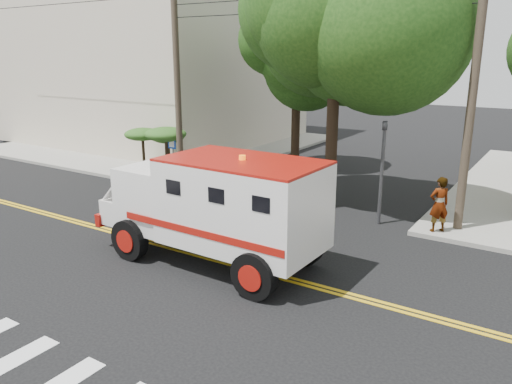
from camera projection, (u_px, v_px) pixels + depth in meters
The scene contains 12 objects.
ground at pixel (191, 253), 14.91m from camera, with size 100.00×100.00×0.00m, color black.
sidewalk_nw at pixel (165, 143), 32.87m from camera, with size 17.00×17.00×0.15m, color gray.
building_left at pixel (155, 63), 33.77m from camera, with size 16.00×14.00×10.00m, color beige.
utility_pole_left at pixel (177, 84), 21.49m from camera, with size 0.28×0.28×9.00m, color #382D23.
utility_pole_right at pixel (472, 95), 15.44m from camera, with size 0.28×0.28×9.00m, color #382D23.
tree_main at pixel (345, 10), 17.00m from camera, with size 6.08×5.70×9.85m.
tree_left at pixel (301, 54), 24.32m from camera, with size 4.48×4.20×7.70m.
traffic_signal at pixel (383, 162), 16.87m from camera, with size 0.15×0.18×3.60m.
accessibility_sign at pixel (173, 153), 22.78m from camera, with size 0.45×0.10×2.02m.
palm_planter at pixel (159, 143), 23.72m from camera, with size 3.52×2.63×2.36m.
armored_truck at pixel (217, 203), 13.77m from camera, with size 6.86×2.89×3.09m.
pedestrian_a at pixel (439, 204), 16.06m from camera, with size 0.67×0.44×1.83m, color gray.
Camera 1 is at (9.15, -10.62, 5.75)m, focal length 35.00 mm.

